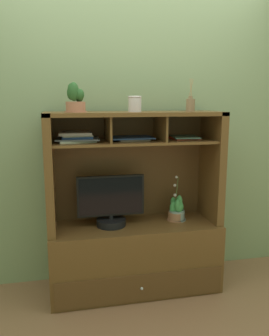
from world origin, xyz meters
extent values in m
cube|color=#99684A|center=(0.00, 0.00, -0.01)|extent=(6.00, 6.00, 0.02)
cube|color=gray|center=(0.00, 0.28, 1.40)|extent=(6.00, 0.02, 2.80)
cube|color=brown|center=(0.00, 0.00, 0.28)|extent=(1.36, 0.50, 0.55)
cube|color=brown|center=(0.00, -0.25, 0.13)|extent=(1.31, 0.01, 0.22)
sphere|color=silver|center=(0.00, -0.27, 0.13)|extent=(0.02, 0.02, 0.02)
cube|color=brown|center=(-0.65, 0.00, 1.00)|extent=(0.06, 0.43, 0.90)
cube|color=brown|center=(0.65, 0.00, 1.00)|extent=(0.06, 0.43, 0.90)
cube|color=brown|center=(0.00, 0.20, 0.99)|extent=(1.30, 0.02, 0.87)
cube|color=brown|center=(0.00, 0.00, 1.44)|extent=(1.36, 0.43, 0.03)
cube|color=brown|center=(0.00, 0.00, 1.22)|extent=(1.24, 0.38, 0.02)
cube|color=brown|center=(-0.21, 0.00, 1.33)|extent=(0.02, 0.36, 0.19)
cube|color=brown|center=(0.21, 0.00, 1.33)|extent=(0.02, 0.36, 0.19)
cylinder|color=black|center=(-0.19, 0.00, 0.58)|extent=(0.23, 0.23, 0.06)
cylinder|color=black|center=(-0.19, 0.00, 0.63)|extent=(0.04, 0.04, 0.03)
cube|color=black|center=(-0.19, 0.00, 0.80)|extent=(0.53, 0.03, 0.32)
cube|color=black|center=(-0.19, -0.02, 0.80)|extent=(0.50, 0.00, 0.29)
cylinder|color=#AE704F|center=(0.36, 0.02, 0.59)|extent=(0.13, 0.13, 0.07)
cylinder|color=#AE704F|center=(0.36, 0.02, 0.56)|extent=(0.15, 0.15, 0.01)
cylinder|color=#4C6B38|center=(0.36, 0.02, 0.77)|extent=(0.02, 0.02, 0.30)
sphere|color=silver|center=(0.34, 0.01, 0.77)|extent=(0.03, 0.03, 0.03)
sphere|color=silver|center=(0.35, 0.04, 0.85)|extent=(0.03, 0.03, 0.03)
sphere|color=silver|center=(0.36, 0.02, 0.92)|extent=(0.02, 0.02, 0.02)
ellipsoid|color=#48905B|center=(0.38, 0.01, 0.65)|extent=(0.05, 0.06, 0.11)
ellipsoid|color=#48905B|center=(0.38, 0.03, 0.65)|extent=(0.04, 0.04, 0.08)
cylinder|color=#8A9E9D|center=(0.37, 0.02, 0.60)|extent=(0.13, 0.13, 0.08)
cylinder|color=#8A9E9D|center=(0.37, 0.02, 0.56)|extent=(0.15, 0.15, 0.01)
ellipsoid|color=#45994F|center=(0.38, 0.01, 0.71)|extent=(0.05, 0.07, 0.12)
ellipsoid|color=#45994F|center=(0.38, 0.05, 0.69)|extent=(0.06, 0.05, 0.07)
ellipsoid|color=#45994F|center=(0.35, 0.06, 0.70)|extent=(0.05, 0.05, 0.08)
ellipsoid|color=#45994F|center=(0.34, 0.02, 0.66)|extent=(0.07, 0.05, 0.12)
ellipsoid|color=#45994F|center=(0.36, -0.02, 0.69)|extent=(0.05, 0.04, 0.10)
ellipsoid|color=#45994F|center=(0.38, 0.00, 0.67)|extent=(0.08, 0.08, 0.10)
cube|color=gray|center=(-0.01, 0.03, 1.24)|extent=(0.25, 0.22, 0.02)
cube|color=navy|center=(-0.02, 0.04, 1.25)|extent=(0.34, 0.27, 0.01)
cube|color=#A73424|center=(0.41, 0.03, 1.24)|extent=(0.22, 0.22, 0.01)
cube|color=#4B6E60|center=(0.42, 0.02, 1.25)|extent=(0.23, 0.28, 0.01)
cube|color=beige|center=(-0.45, 0.01, 1.24)|extent=(0.29, 0.25, 0.02)
cube|color=slate|center=(-0.43, 0.02, 1.25)|extent=(0.34, 0.27, 0.01)
cube|color=navy|center=(-0.44, 0.01, 1.27)|extent=(0.23, 0.20, 0.02)
cube|color=gray|center=(-0.44, 0.02, 1.28)|extent=(0.24, 0.24, 0.01)
cube|color=gray|center=(-0.45, 0.01, 1.30)|extent=(0.24, 0.26, 0.02)
cylinder|color=#8E6D4E|center=(0.44, -0.02, 1.50)|extent=(0.07, 0.07, 0.10)
cylinder|color=#8E6D4E|center=(0.44, -0.02, 1.56)|extent=(0.03, 0.03, 0.02)
cylinder|color=tan|center=(0.45, -0.02, 1.63)|extent=(0.00, 0.03, 0.15)
cylinder|color=tan|center=(0.44, -0.02, 1.63)|extent=(0.04, 0.01, 0.15)
cylinder|color=tan|center=(0.44, -0.02, 1.63)|extent=(0.02, 0.03, 0.15)
cylinder|color=tan|center=(0.44, -0.02, 1.63)|extent=(0.02, 0.02, 0.15)
cylinder|color=tan|center=(0.44, -0.03, 1.63)|extent=(0.02, 0.01, 0.15)
cylinder|color=#BA7156|center=(-0.44, -0.02, 1.49)|extent=(0.14, 0.14, 0.08)
cylinder|color=#BA7156|center=(-0.44, -0.02, 1.46)|extent=(0.16, 0.16, 0.01)
ellipsoid|color=#2A5727|center=(-0.42, -0.02, 1.56)|extent=(0.06, 0.06, 0.06)
ellipsoid|color=#2A5727|center=(-0.43, 0.01, 1.59)|extent=(0.07, 0.05, 0.07)
ellipsoid|color=#2A5727|center=(-0.47, 0.02, 1.59)|extent=(0.06, 0.05, 0.10)
ellipsoid|color=#2A5727|center=(-0.48, -0.01, 1.61)|extent=(0.05, 0.04, 0.11)
ellipsoid|color=#2A5727|center=(-0.45, -0.05, 1.60)|extent=(0.07, 0.07, 0.13)
ellipsoid|color=#2A5727|center=(-0.41, -0.04, 1.58)|extent=(0.07, 0.06, 0.08)
cylinder|color=silver|center=(0.00, -0.01, 1.51)|extent=(0.10, 0.10, 0.10)
torus|color=silver|center=(0.00, -0.01, 1.57)|extent=(0.10, 0.10, 0.01)
camera|label=1|loc=(-0.56, -2.62, 1.54)|focal=37.07mm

